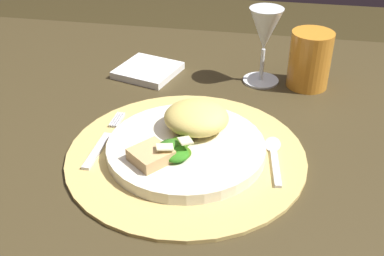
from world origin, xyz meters
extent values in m
cube|color=#3C311B|center=(0.00, 0.00, 0.70)|extent=(1.40, 0.94, 0.02)
cylinder|color=tan|center=(0.07, -0.06, 0.71)|extent=(0.37, 0.37, 0.01)
cylinder|color=silver|center=(0.07, -0.06, 0.72)|extent=(0.24, 0.24, 0.02)
ellipsoid|color=#E1C765|center=(0.08, -0.02, 0.75)|extent=(0.10, 0.10, 0.04)
ellipsoid|color=#2A611A|center=(0.05, -0.09, 0.74)|extent=(0.05, 0.05, 0.02)
ellipsoid|color=#2B7518|center=(0.06, -0.10, 0.74)|extent=(0.06, 0.06, 0.01)
ellipsoid|color=#376413|center=(0.06, -0.10, 0.74)|extent=(0.05, 0.04, 0.01)
ellipsoid|color=#406B15|center=(0.06, -0.07, 0.74)|extent=(0.05, 0.06, 0.01)
cube|color=beige|center=(0.05, -0.11, 0.76)|extent=(0.03, 0.02, 0.01)
cube|color=beige|center=(0.07, -0.09, 0.76)|extent=(0.03, 0.03, 0.01)
cube|color=tan|center=(0.03, -0.12, 0.74)|extent=(0.07, 0.07, 0.02)
cube|color=silver|center=(-0.07, -0.09, 0.72)|extent=(0.01, 0.10, 0.00)
cube|color=silver|center=(-0.07, 0.01, 0.72)|extent=(0.00, 0.05, 0.00)
cube|color=silver|center=(-0.07, 0.01, 0.72)|extent=(0.00, 0.05, 0.00)
cube|color=silver|center=(-0.06, 0.01, 0.72)|extent=(0.00, 0.05, 0.00)
cube|color=silver|center=(-0.06, 0.01, 0.72)|extent=(0.00, 0.05, 0.00)
cube|color=silver|center=(0.21, -0.08, 0.72)|extent=(0.02, 0.09, 0.00)
ellipsoid|color=silver|center=(0.20, -0.02, 0.72)|extent=(0.03, 0.04, 0.01)
cube|color=white|center=(-0.06, 0.21, 0.71)|extent=(0.14, 0.14, 0.01)
cylinder|color=silver|center=(0.17, 0.21, 0.71)|extent=(0.07, 0.07, 0.00)
cylinder|color=silver|center=(0.17, 0.21, 0.74)|extent=(0.01, 0.01, 0.06)
cone|color=silver|center=(0.17, 0.21, 0.82)|extent=(0.06, 0.06, 0.08)
cylinder|color=orange|center=(0.26, 0.21, 0.76)|extent=(0.08, 0.08, 0.11)
camera|label=1|loc=(0.19, -0.65, 1.14)|focal=44.30mm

